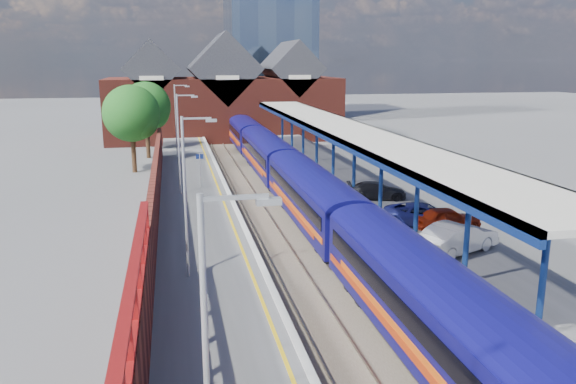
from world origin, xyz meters
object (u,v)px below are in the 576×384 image
(platform_sign, at_px, (200,165))
(train, at_px, (286,170))
(parked_car_dark, at_px, (376,190))
(lamp_post_a, at_px, (213,352))
(parked_car_silver, at_px, (457,238))
(parked_car_blue, at_px, (424,215))
(parked_car_red, at_px, (447,218))
(lamp_post_b, at_px, (188,188))
(lamp_post_c, at_px, (180,138))
(lamp_post_d, at_px, (177,116))

(platform_sign, bearing_deg, train, -3.35)
(platform_sign, relative_size, parked_car_dark, 0.62)
(train, height_order, lamp_post_a, lamp_post_a)
(train, relative_size, parked_car_dark, 16.38)
(parked_car_silver, xyz_separation_m, parked_car_blue, (0.41, 4.68, -0.12))
(parked_car_red, bearing_deg, parked_car_dark, 9.47)
(lamp_post_a, relative_size, parked_car_silver, 1.52)
(lamp_post_b, relative_size, parked_car_red, 1.87)
(lamp_post_b, distance_m, lamp_post_c, 16.00)
(platform_sign, distance_m, parked_car_blue, 17.54)
(parked_car_blue, bearing_deg, lamp_post_b, 135.17)
(train, distance_m, platform_sign, 6.53)
(train, relative_size, lamp_post_a, 9.42)
(lamp_post_c, xyz_separation_m, parked_car_blue, (13.31, -10.80, -3.36))
(parked_car_blue, bearing_deg, parked_car_dark, 27.23)
(parked_car_dark, bearing_deg, parked_car_blue, -163.47)
(lamp_post_d, bearing_deg, train, -61.35)
(lamp_post_a, bearing_deg, parked_car_silver, 48.37)
(parked_car_blue, bearing_deg, parked_car_silver, -161.12)
(lamp_post_c, distance_m, platform_sign, 3.34)
(lamp_post_d, xyz_separation_m, platform_sign, (1.36, -14.00, -2.30))
(lamp_post_b, relative_size, parked_car_silver, 1.52)
(lamp_post_c, bearing_deg, parked_car_blue, -39.05)
(parked_car_red, distance_m, parked_car_blue, 1.37)
(parked_car_red, bearing_deg, lamp_post_d, 26.49)
(lamp_post_c, relative_size, parked_car_red, 1.87)
(lamp_post_b, distance_m, parked_car_blue, 14.68)
(lamp_post_c, bearing_deg, parked_car_dark, -18.13)
(parked_car_silver, bearing_deg, train, -7.71)
(parked_car_blue, bearing_deg, lamp_post_a, 169.10)
(lamp_post_c, distance_m, lamp_post_d, 16.00)
(lamp_post_b, xyz_separation_m, lamp_post_d, (0.00, 32.00, 0.00))
(train, height_order, parked_car_dark, train)
(lamp_post_b, height_order, lamp_post_c, same)
(lamp_post_a, bearing_deg, lamp_post_b, 90.00)
(lamp_post_c, distance_m, parked_car_dark, 14.02)
(parked_car_red, bearing_deg, lamp_post_a, 141.20)
(lamp_post_b, xyz_separation_m, platform_sign, (1.36, 18.00, -2.30))
(lamp_post_a, relative_size, lamp_post_d, 1.00)
(parked_car_dark, bearing_deg, lamp_post_c, 85.01)
(lamp_post_c, height_order, parked_car_silver, lamp_post_c)
(lamp_post_a, bearing_deg, train, 76.05)
(train, bearing_deg, parked_car_red, -64.37)
(parked_car_red, bearing_deg, parked_car_blue, 44.23)
(lamp_post_a, height_order, lamp_post_b, same)
(lamp_post_d, bearing_deg, parked_car_red, -62.79)
(train, height_order, parked_car_red, train)
(train, height_order, lamp_post_b, lamp_post_b)
(lamp_post_a, height_order, parked_car_blue, lamp_post_a)
(lamp_post_d, height_order, platform_sign, lamp_post_d)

